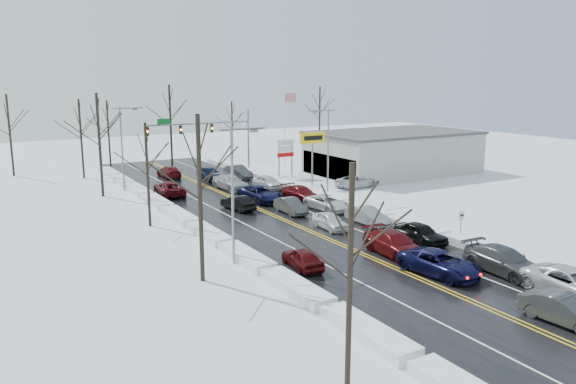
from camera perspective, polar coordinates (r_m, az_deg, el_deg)
ground at (r=44.76m, az=2.24°, el=-4.01°), size 160.00×160.00×0.00m
road_surface at (r=46.40m, az=0.91°, el=-3.43°), size 14.00×84.00×0.01m
snow_bank_left at (r=43.09m, az=-7.80°, el=-4.73°), size 1.50×72.00×0.59m
snow_bank_right at (r=50.64m, az=8.29°, el=-2.27°), size 1.50×72.00×0.59m
traffic_signal_mast at (r=69.92m, az=-7.79°, el=6.13°), size 13.28×0.39×8.00m
tires_plus_sign at (r=62.64m, az=2.50°, el=5.15°), size 3.20×0.34×6.00m
used_vehicles_sign at (r=67.93m, az=-0.26°, el=4.24°), size 2.20×0.22×4.65m
speed_limit_sign at (r=43.58m, az=17.19°, el=-2.75°), size 0.55×0.09×2.35m
flagpole at (r=76.87m, az=-0.24°, el=7.06°), size 1.87×1.20×10.00m
dealership_building at (r=72.57m, az=10.62°, el=3.99°), size 20.40×12.40×5.30m
streetlight_ne at (r=56.43m, az=3.93°, el=4.74°), size 3.20×0.25×9.00m
streetlight_sw at (r=36.22m, az=-5.38°, el=0.84°), size 3.20×0.25×9.00m
streetlight_nw at (r=62.48m, az=-16.37°, el=4.97°), size 3.20×0.25×9.00m
tree_left_a at (r=21.19m, az=6.39°, el=-4.27°), size 3.60×3.60×9.00m
tree_left_b at (r=32.89m, az=-9.02°, el=2.61°), size 4.00×4.00×10.00m
tree_left_c at (r=46.50m, az=-14.17°, el=3.71°), size 3.40×3.40×8.50m
tree_left_d at (r=59.71m, az=-18.72°, el=6.49°), size 4.20×4.20×10.50m
tree_left_e at (r=71.59m, az=-20.37°, el=6.57°), size 3.80×3.80×9.50m
tree_far_a at (r=76.64m, az=-26.53°, el=6.63°), size 4.00×4.00×10.00m
tree_far_b at (r=79.40m, az=-17.84°, el=6.92°), size 3.60×3.60×9.00m
tree_far_c at (r=79.53m, az=-11.90°, el=8.24°), size 4.40×4.40×11.00m
tree_far_d at (r=84.72m, az=-5.71°, el=7.44°), size 3.40×3.40×8.50m
tree_far_e at (r=92.86m, az=3.25°, el=8.71°), size 4.20×4.20×10.50m
queued_car_1 at (r=31.79m, az=26.22°, el=-11.94°), size 1.88×4.54×1.46m
queued_car_2 at (r=36.45m, az=15.11°, el=-8.11°), size 3.18×5.68×1.50m
queued_car_3 at (r=39.61m, az=10.71°, el=-6.31°), size 2.57×5.63×1.60m
queued_car_4 at (r=45.56m, az=4.30°, el=-3.75°), size 1.78×3.97×1.32m
queued_car_5 at (r=50.57m, az=0.27°, el=-2.16°), size 1.56×4.18×1.36m
queued_car_6 at (r=55.40m, az=-2.80°, el=-0.95°), size 3.03×5.70×1.52m
queued_car_7 at (r=61.60m, az=-5.88°, el=0.29°), size 2.73×5.52×1.54m
queued_car_8 at (r=67.23m, az=-7.94°, el=1.19°), size 1.96×4.72×1.60m
queued_car_10 at (r=35.65m, az=26.85°, el=-9.46°), size 2.68×5.67×1.57m
queued_car_11 at (r=37.94m, az=21.02°, el=-7.71°), size 2.49×5.67×1.62m
queued_car_12 at (r=42.83m, az=13.28°, el=-5.04°), size 2.03×4.49×1.50m
queued_car_13 at (r=47.30m, az=8.07°, el=-3.26°), size 1.69×4.37×1.42m
queued_car_14 at (r=51.94m, az=4.00°, el=-1.82°), size 2.75×5.08×1.35m
queued_car_15 at (r=55.71m, az=1.33°, el=-0.87°), size 2.47×5.09×1.43m
queued_car_16 at (r=61.63m, az=-2.05°, el=0.34°), size 2.00×4.45×1.48m
queued_car_17 at (r=68.25m, az=-5.09°, el=1.41°), size 2.02×4.80×1.54m
oncoming_car_0 at (r=51.98m, az=-5.09°, el=-1.83°), size 1.96×4.23×1.34m
oncoming_car_1 at (r=59.37m, az=-11.94°, el=-0.34°), size 2.98×5.56×1.48m
oncoming_car_2 at (r=70.01m, az=-11.97°, el=1.46°), size 2.02×4.85×1.40m
oncoming_car_3 at (r=36.42m, az=1.47°, el=-7.71°), size 2.02×4.09×1.34m
parked_car_0 at (r=62.77m, az=6.98°, el=0.47°), size 5.14×2.70×1.38m
parked_car_1 at (r=66.40m, az=7.44°, el=1.07°), size 2.41×4.80×1.34m
parked_car_2 at (r=71.02m, az=2.85°, el=1.85°), size 1.84×4.29×1.44m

